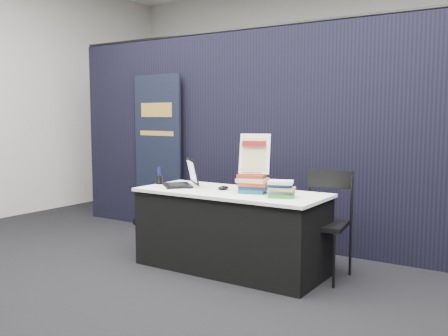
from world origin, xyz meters
TOP-DOWN VIEW (x-y plane):
  - floor at (0.00, 0.00)m, footprint 8.00×8.00m
  - wall_back at (0.00, 4.00)m, footprint 8.00×0.02m
  - drape_partition at (0.00, 1.60)m, footprint 6.00×0.08m
  - display_table at (0.00, 0.55)m, footprint 1.80×0.75m
  - laptop at (-0.60, 0.55)m, footprint 0.44×0.49m
  - mouse at (-0.09, 0.56)m, footprint 0.11×0.14m
  - brochure_left at (-0.54, 0.39)m, footprint 0.30×0.26m
  - brochure_mid at (-0.64, 0.47)m, footprint 0.33×0.27m
  - brochure_right at (-0.29, 0.54)m, footprint 0.33×0.27m
  - pen_cup at (-0.86, 0.54)m, footprint 0.08×0.08m
  - book_stack_tall at (0.23, 0.56)m, footprint 0.29×0.25m
  - book_stack_short at (0.56, 0.48)m, footprint 0.25×0.22m
  - info_sign at (0.23, 0.59)m, footprint 0.30×0.20m
  - pullup_banner at (-1.71, 1.50)m, footprint 0.84×0.17m
  - stacking_chair at (0.80, 0.83)m, footprint 0.49×0.49m

SIDE VIEW (x-z plane):
  - floor at x=0.00m, z-range 0.00..0.00m
  - display_table at x=0.00m, z-range 0.00..0.75m
  - stacking_chair at x=0.80m, z-range 0.05..1.01m
  - brochure_left at x=-0.54m, z-range 0.75..0.75m
  - brochure_mid at x=-0.64m, z-range 0.75..0.75m
  - brochure_right at x=-0.29m, z-range 0.75..0.75m
  - mouse at x=-0.09m, z-range 0.75..0.79m
  - pen_cup at x=-0.86m, z-range 0.75..0.84m
  - laptop at x=-0.60m, z-range 0.68..0.95m
  - book_stack_short at x=0.56m, z-range 0.75..0.90m
  - book_stack_tall at x=0.23m, z-range 0.75..0.92m
  - pullup_banner at x=-1.71m, z-range -0.11..1.85m
  - info_sign at x=0.23m, z-range 0.91..1.29m
  - drape_partition at x=0.00m, z-range 0.00..2.40m
  - wall_back at x=0.00m, z-range 0.00..3.50m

